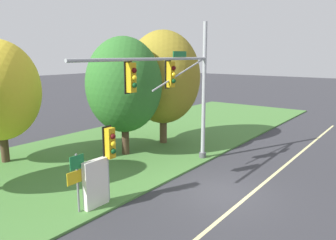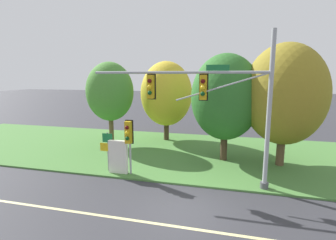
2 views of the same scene
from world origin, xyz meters
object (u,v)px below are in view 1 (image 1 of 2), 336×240
Objects in this scene: pedestrian_signal_near_kerb at (110,147)px; info_kiosk at (96,184)px; route_sign_post at (77,176)px; tree_mid_verge at (163,78)px; traffic_signal_mast at (178,84)px; tree_behind_signpost at (124,85)px.

pedestrian_signal_near_kerb reaches higher than info_kiosk.
pedestrian_signal_near_kerb is at bearing -7.09° from info_kiosk.
route_sign_post is (-1.42, 0.24, -0.79)m from pedestrian_signal_near_kerb.
tree_mid_verge is (9.85, 3.61, 2.93)m from route_sign_post.
traffic_signal_mast is 6.40m from info_kiosk.
tree_behind_signpost reaches higher than info_kiosk.
tree_mid_verge is at bearing 20.11° from route_sign_post.
tree_mid_verge reaches higher than route_sign_post.
pedestrian_signal_near_kerb is 1.36× the size of route_sign_post.
route_sign_post is at bearing -159.89° from tree_mid_verge.
route_sign_post is at bearing 167.76° from info_kiosk.
info_kiosk is at bearing -145.28° from tree_behind_signpost.
tree_behind_signpost is at bearing 38.98° from pedestrian_signal_near_kerb.
route_sign_post is 0.33× the size of tree_behind_signpost.
pedestrian_signal_near_kerb is 1.64m from route_sign_post.
traffic_signal_mast reaches higher than pedestrian_signal_near_kerb.
pedestrian_signal_near_kerb is at bearing -141.02° from tree_behind_signpost.
traffic_signal_mast is 4.83× the size of info_kiosk.
route_sign_post is 0.31× the size of tree_mid_verge.
tree_mid_verge reaches higher than tree_behind_signpost.
traffic_signal_mast is 5.40m from tree_mid_verge.
info_kiosk is (-9.14, -3.76, -3.44)m from tree_mid_verge.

